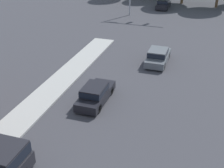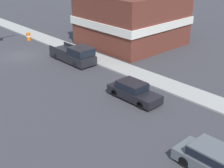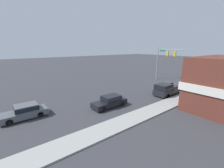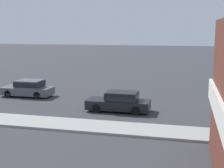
% 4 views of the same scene
% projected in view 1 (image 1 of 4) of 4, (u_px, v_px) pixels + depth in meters
% --- Properties ---
extents(car_lead, '(1.76, 4.61, 1.47)m').
position_uv_depth(car_lead, '(95.00, 93.00, 24.13)').
color(car_lead, black).
rests_on(car_lead, ground).
extents(car_oncoming, '(1.89, 4.56, 1.49)m').
position_uv_depth(car_oncoming, '(158.00, 56.00, 30.91)').
color(car_oncoming, black).
rests_on(car_oncoming, ground).
extents(car_distant, '(1.85, 4.24, 1.50)m').
position_uv_depth(car_distant, '(163.00, 4.00, 50.68)').
color(car_distant, black).
rests_on(car_distant, ground).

